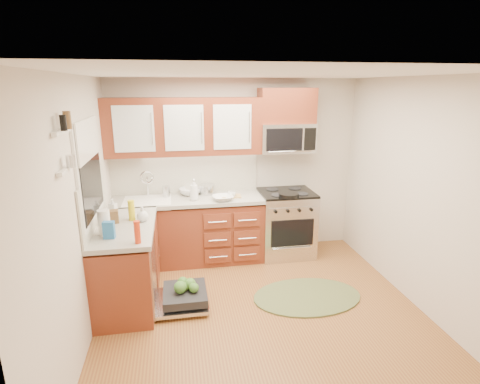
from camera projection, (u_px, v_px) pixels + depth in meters
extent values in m
plane|color=brown|center=(262.00, 313.00, 4.09)|extent=(3.50, 3.50, 0.00)
plane|color=white|center=(266.00, 74.00, 3.41)|extent=(3.50, 3.50, 0.00)
cube|color=beige|center=(236.00, 168.00, 5.41)|extent=(3.50, 0.04, 2.50)
cube|color=beige|center=(337.00, 298.00, 2.09)|extent=(3.50, 0.04, 2.50)
cube|color=beige|center=(80.00, 214.00, 3.46)|extent=(0.04, 3.50, 2.50)
cube|color=beige|center=(422.00, 196.00, 4.04)|extent=(0.04, 3.50, 2.50)
cube|color=#652D16|center=(188.00, 232.00, 5.23)|extent=(2.05, 0.60, 0.85)
cube|color=#652D16|center=(127.00, 267.00, 4.23)|extent=(0.60, 1.25, 0.85)
cube|color=#A7A298|center=(187.00, 200.00, 5.09)|extent=(2.07, 0.64, 0.05)
cube|color=#A7A298|center=(125.00, 227.00, 4.10)|extent=(0.64, 1.27, 0.05)
cube|color=beige|center=(185.00, 173.00, 5.28)|extent=(2.05, 0.02, 0.57)
cube|color=beige|center=(93.00, 202.00, 3.97)|extent=(0.02, 1.25, 0.57)
cube|color=#652D16|center=(287.00, 106.00, 5.11)|extent=(0.76, 0.35, 0.47)
cube|color=white|center=(88.00, 139.00, 3.77)|extent=(0.02, 0.96, 0.40)
cube|color=white|center=(61.00, 132.00, 2.91)|extent=(0.04, 0.40, 0.03)
cube|color=white|center=(66.00, 169.00, 2.99)|extent=(0.04, 0.40, 0.03)
cylinder|color=black|center=(289.00, 195.00, 5.05)|extent=(0.34, 0.34, 0.05)
cylinder|color=silver|center=(207.00, 189.00, 5.26)|extent=(0.28, 0.28, 0.13)
cube|color=tan|center=(231.00, 196.00, 5.14)|extent=(0.28, 0.19, 0.02)
cylinder|color=silver|center=(166.00, 191.00, 5.12)|extent=(0.11, 0.11, 0.16)
cylinder|color=white|center=(104.00, 222.00, 3.80)|extent=(0.16, 0.16, 0.26)
cylinder|color=gold|center=(132.00, 210.00, 4.22)|extent=(0.08, 0.08, 0.23)
cylinder|color=red|center=(137.00, 232.00, 3.60)|extent=(0.07, 0.07, 0.23)
cube|color=brown|center=(112.00, 217.00, 4.15)|extent=(0.16, 0.12, 0.14)
cube|color=#215E9D|center=(109.00, 230.00, 3.72)|extent=(0.12, 0.08, 0.18)
imported|color=#999999|center=(223.00, 198.00, 4.97)|extent=(0.31, 0.31, 0.07)
imported|color=#999999|center=(190.00, 191.00, 5.23)|extent=(0.35, 0.35, 0.09)
imported|color=#999999|center=(232.00, 194.00, 5.10)|extent=(0.13, 0.13, 0.09)
imported|color=#999999|center=(194.00, 190.00, 4.95)|extent=(0.12, 0.12, 0.29)
imported|color=#999999|center=(113.00, 206.00, 4.47)|extent=(0.10, 0.10, 0.18)
imported|color=#999999|center=(142.00, 214.00, 4.20)|extent=(0.17, 0.17, 0.17)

